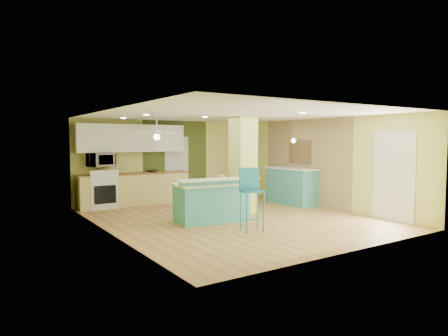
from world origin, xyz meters
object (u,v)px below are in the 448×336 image
Objects in this scene: side_counter at (292,186)px; canister at (222,179)px; fruit_bowl at (152,171)px; peninsula at (212,201)px; bar_stool at (251,189)px.

side_counter is 3.13m from canister.
side_counter is 4.18m from fruit_bowl.
peninsula is 0.62m from canister.
fruit_bowl is (-3.43, 2.35, 0.44)m from side_counter.
canister is (0.13, 1.33, 0.10)m from bar_stool.
peninsula is at bearing -88.53° from fruit_bowl.
bar_stool is at bearing -95.72° from canister.
fruit_bowl is 3.17m from canister.
canister reaches higher than fruit_bowl.
side_counter is at bearing 14.74° from canister.
peninsula reaches higher than fruit_bowl.
bar_stool reaches higher than canister.
side_counter reaches higher than fruit_bowl.
bar_stool is 8.35× the size of canister.
canister is (0.43, -3.14, -0.00)m from fruit_bowl.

